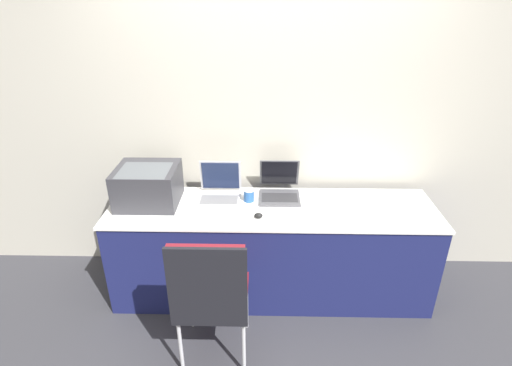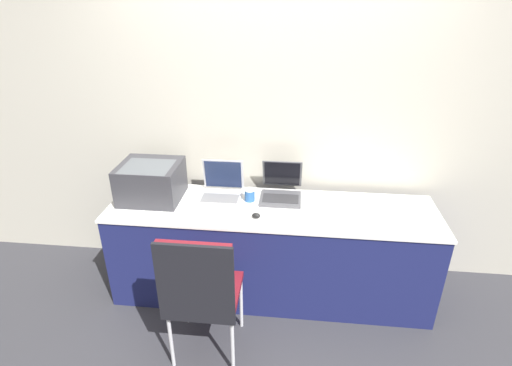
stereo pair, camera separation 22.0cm
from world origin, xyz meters
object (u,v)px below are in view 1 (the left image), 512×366
object	(u,v)px
laptop_right	(279,188)
chair	(210,291)
external_keyboard	(216,215)
mouse	(258,216)
printer	(148,184)
coffee_cup	(249,195)
laptop_left	(220,191)

from	to	relation	value
laptop_right	chair	world-z (taller)	laptop_right
external_keyboard	chair	distance (m)	0.61
external_keyboard	mouse	bearing A→B (deg)	-4.40
printer	chair	xyz separation A→B (m)	(0.54, -0.78, -0.31)
external_keyboard	laptop_right	bearing A→B (deg)	35.66
mouse	chair	bearing A→B (deg)	-115.74
laptop_right	external_keyboard	bearing A→B (deg)	-144.34
coffee_cup	laptop_right	bearing A→B (deg)	23.01
laptop_right	coffee_cup	size ratio (longest dim) A/B	3.72
coffee_cup	laptop_left	bearing A→B (deg)	168.94
laptop_right	coffee_cup	bearing A→B (deg)	-156.99
laptop_left	mouse	bearing A→B (deg)	-44.62
laptop_left	external_keyboard	xyz separation A→B (m)	(0.00, -0.27, -0.05)
laptop_right	mouse	xyz separation A→B (m)	(-0.16, -0.35, -0.04)
printer	laptop_right	size ratio (longest dim) A/B	1.25
printer	laptop_left	xyz separation A→B (m)	(0.52, 0.08, -0.09)
external_keyboard	printer	bearing A→B (deg)	159.88
mouse	coffee_cup	bearing A→B (deg)	106.72
coffee_cup	mouse	size ratio (longest dim) A/B	1.60
printer	coffee_cup	world-z (taller)	printer
laptop_right	coffee_cup	distance (m)	0.25
external_keyboard	laptop_left	bearing A→B (deg)	90.01
laptop_left	coffee_cup	bearing A→B (deg)	-11.06
laptop_left	chair	bearing A→B (deg)	-88.35
laptop_right	coffee_cup	world-z (taller)	laptop_right
laptop_right	mouse	distance (m)	0.38
laptop_right	external_keyboard	distance (m)	0.56
laptop_right	external_keyboard	xyz separation A→B (m)	(-0.45, -0.33, -0.05)
laptop_left	mouse	xyz separation A→B (m)	(0.30, -0.29, -0.04)
external_keyboard	coffee_cup	world-z (taller)	coffee_cup
printer	chair	size ratio (longest dim) A/B	0.46
external_keyboard	chair	xyz separation A→B (m)	(0.02, -0.59, -0.17)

